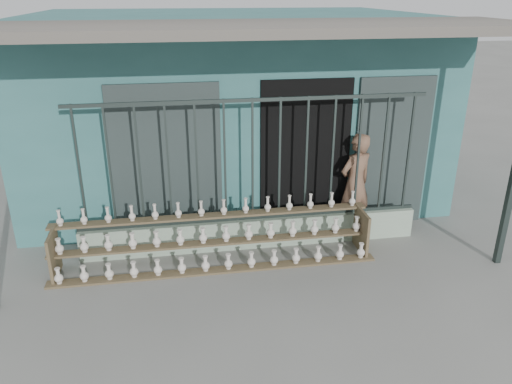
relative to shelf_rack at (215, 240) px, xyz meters
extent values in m
plane|color=slate|center=(0.60, -0.88, -0.36)|extent=(60.00, 60.00, 0.00)
cube|color=#306766|center=(0.60, 3.42, 1.24)|extent=(7.00, 5.00, 3.20)
cube|color=black|center=(1.50, 0.94, 0.84)|extent=(1.40, 0.12, 2.40)
cube|color=#222D2C|center=(-0.60, 0.90, 0.84)|extent=(1.60, 0.08, 2.40)
cube|color=#222D2C|center=(2.90, 0.90, 0.84)|extent=(1.20, 0.08, 2.40)
cube|color=#59544C|center=(0.60, 0.32, 2.79)|extent=(7.40, 2.00, 0.12)
cube|color=#95AD94|center=(0.60, 0.42, -0.14)|extent=(5.00, 0.20, 0.45)
cube|color=#283330|center=(-1.75, 0.42, 0.99)|extent=(0.03, 0.03, 1.80)
cube|color=#283330|center=(-1.36, 0.42, 0.99)|extent=(0.03, 0.03, 1.80)
cube|color=#283330|center=(-0.97, 0.42, 0.99)|extent=(0.03, 0.03, 1.80)
cube|color=#283330|center=(-0.57, 0.42, 0.99)|extent=(0.03, 0.03, 1.80)
cube|color=#283330|center=(-0.18, 0.42, 0.99)|extent=(0.03, 0.03, 1.80)
cube|color=#283330|center=(0.21, 0.42, 0.99)|extent=(0.03, 0.03, 1.80)
cube|color=#283330|center=(0.60, 0.42, 0.99)|extent=(0.03, 0.03, 1.80)
cube|color=#283330|center=(0.99, 0.42, 0.99)|extent=(0.03, 0.03, 1.80)
cube|color=#283330|center=(1.38, 0.42, 0.99)|extent=(0.03, 0.03, 1.80)
cube|color=#283330|center=(1.78, 0.42, 0.99)|extent=(0.03, 0.03, 1.80)
cube|color=#283330|center=(2.17, 0.42, 0.99)|extent=(0.03, 0.03, 1.80)
cube|color=#283330|center=(2.56, 0.42, 0.99)|extent=(0.03, 0.03, 1.80)
cube|color=#283330|center=(2.95, 0.42, 0.99)|extent=(0.03, 0.03, 1.80)
cube|color=#283330|center=(0.60, 0.42, 1.86)|extent=(5.00, 0.04, 0.05)
cube|color=#283330|center=(0.60, 0.42, 0.11)|extent=(5.00, 0.04, 0.05)
cube|color=brown|center=(0.00, -0.23, -0.35)|extent=(4.50, 0.18, 0.03)
cube|color=brown|center=(0.00, 0.02, -0.05)|extent=(4.50, 0.18, 0.03)
cube|color=brown|center=(0.00, 0.27, 0.25)|extent=(4.50, 0.18, 0.03)
cube|color=brown|center=(-2.15, 0.02, -0.04)|extent=(0.04, 0.55, 0.64)
cube|color=brown|center=(2.15, 0.02, -0.04)|extent=(0.04, 0.55, 0.64)
imported|color=brown|center=(2.26, 0.67, 0.44)|extent=(0.69, 0.59, 1.61)
camera|label=1|loc=(-0.45, -6.18, 3.24)|focal=35.00mm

